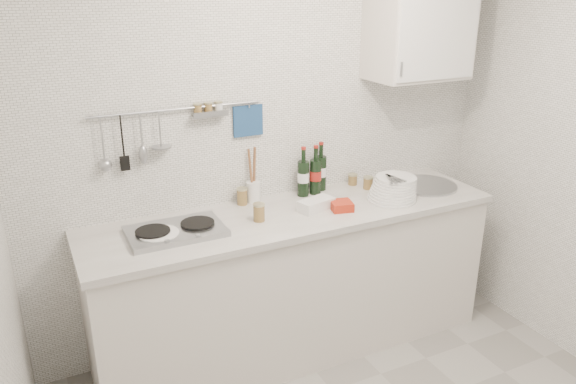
% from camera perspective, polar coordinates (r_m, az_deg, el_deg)
% --- Properties ---
extents(back_wall, '(3.00, 0.02, 2.50)m').
position_cam_1_polar(back_wall, '(3.39, -1.60, 4.95)').
color(back_wall, silver).
rests_on(back_wall, floor).
extents(counter, '(2.44, 0.64, 0.96)m').
position_cam_1_polar(counter, '(3.46, 0.72, -9.39)').
color(counter, silver).
rests_on(counter, floor).
extents(wall_rail, '(0.98, 0.09, 0.34)m').
position_cam_1_polar(wall_rail, '(3.12, -11.42, 6.50)').
color(wall_rail, '#93969B').
rests_on(wall_rail, back_wall).
extents(wall_cabinet, '(0.60, 0.38, 0.70)m').
position_cam_1_polar(wall_cabinet, '(3.59, 13.33, 16.66)').
color(wall_cabinet, silver).
rests_on(wall_cabinet, back_wall).
extents(plate_stack_hob, '(0.23, 0.22, 0.03)m').
position_cam_1_polar(plate_stack_hob, '(2.97, -13.07, -4.39)').
color(plate_stack_hob, '#45589D').
rests_on(plate_stack_hob, counter).
extents(plate_stack_sink, '(0.33, 0.31, 0.14)m').
position_cam_1_polar(plate_stack_sink, '(3.47, 10.68, 0.32)').
color(plate_stack_sink, white).
rests_on(plate_stack_sink, counter).
extents(wine_bottles, '(0.22, 0.12, 0.31)m').
position_cam_1_polar(wine_bottles, '(3.48, 2.59, 2.31)').
color(wine_bottles, black).
rests_on(wine_bottles, counter).
extents(butter_dish, '(0.23, 0.16, 0.06)m').
position_cam_1_polar(butter_dish, '(3.26, 2.87, -1.28)').
color(butter_dish, white).
rests_on(butter_dish, counter).
extents(strawberry_punnet, '(0.15, 0.15, 0.05)m').
position_cam_1_polar(strawberry_punnet, '(3.27, 5.44, -1.39)').
color(strawberry_punnet, red).
rests_on(strawberry_punnet, counter).
extents(utensil_crock, '(0.08, 0.08, 0.35)m').
position_cam_1_polar(utensil_crock, '(3.36, -3.55, 0.31)').
color(utensil_crock, white).
rests_on(utensil_crock, counter).
extents(jar_a, '(0.07, 0.07, 0.10)m').
position_cam_1_polar(jar_a, '(3.34, -4.68, -0.42)').
color(jar_a, brown).
rests_on(jar_a, counter).
extents(jar_b, '(0.06, 0.06, 0.07)m').
position_cam_1_polar(jar_b, '(3.68, 6.59, 1.30)').
color(jar_b, brown).
rests_on(jar_b, counter).
extents(jar_c, '(0.06, 0.06, 0.08)m').
position_cam_1_polar(jar_c, '(3.61, 8.14, 0.94)').
color(jar_c, brown).
rests_on(jar_c, counter).
extents(jar_d, '(0.07, 0.07, 0.10)m').
position_cam_1_polar(jar_d, '(3.10, -2.97, -2.06)').
color(jar_d, brown).
rests_on(jar_d, counter).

